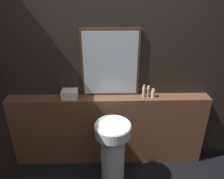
% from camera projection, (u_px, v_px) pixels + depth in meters
% --- Properties ---
extents(wall_back, '(8.00, 0.06, 2.50)m').
position_uv_depth(wall_back, '(108.00, 68.00, 2.51)').
color(wall_back, black).
rests_on(wall_back, ground_plane).
extents(vanity_counter, '(2.38, 0.18, 0.93)m').
position_uv_depth(vanity_counter, '(109.00, 130.00, 2.75)').
color(vanity_counter, brown).
rests_on(vanity_counter, ground_plane).
extents(pedestal_sink, '(0.38, 0.38, 0.85)m').
position_uv_depth(pedestal_sink, '(113.00, 152.00, 2.37)').
color(pedestal_sink, silver).
rests_on(pedestal_sink, ground_plane).
extents(mirror, '(0.65, 0.03, 0.78)m').
position_uv_depth(mirror, '(110.00, 64.00, 2.44)').
color(mirror, '#47281E').
rests_on(mirror, vanity_counter).
extents(towel_stack, '(0.18, 0.14, 0.10)m').
position_uv_depth(towel_stack, '(70.00, 94.00, 2.51)').
color(towel_stack, silver).
rests_on(towel_stack, vanity_counter).
extents(shampoo_bottle, '(0.04, 0.04, 0.15)m').
position_uv_depth(shampoo_bottle, '(144.00, 92.00, 2.52)').
color(shampoo_bottle, '#C6B284').
rests_on(shampoo_bottle, vanity_counter).
extents(conditioner_bottle, '(0.04, 0.04, 0.14)m').
position_uv_depth(conditioner_bottle, '(148.00, 92.00, 2.52)').
color(conditioner_bottle, gray).
rests_on(conditioner_bottle, vanity_counter).
extents(lotion_bottle, '(0.05, 0.05, 0.10)m').
position_uv_depth(lotion_bottle, '(153.00, 93.00, 2.53)').
color(lotion_bottle, beige).
rests_on(lotion_bottle, vanity_counter).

